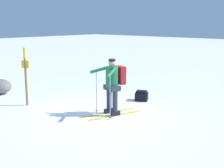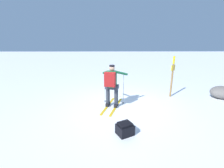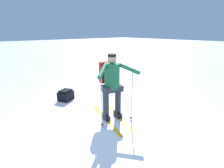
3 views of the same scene
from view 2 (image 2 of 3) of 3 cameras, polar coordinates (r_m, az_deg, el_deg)
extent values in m
plane|color=white|center=(6.03, 3.08, -8.11)|extent=(80.00, 80.00, 0.00)
cube|color=gold|center=(5.99, -1.54, -8.21)|extent=(0.58, 1.70, 0.01)
cube|color=black|center=(5.97, -1.55, -7.63)|extent=(0.19, 0.32, 0.12)
cylinder|color=#2D333D|center=(5.82, -1.57, -4.07)|extent=(0.15, 0.15, 0.67)
cube|color=gold|center=(5.91, 1.56, -8.55)|extent=(0.58, 1.70, 0.01)
cube|color=black|center=(5.88, 1.57, -7.98)|extent=(0.19, 0.32, 0.12)
cylinder|color=#2D333D|center=(5.74, 1.60, -4.37)|extent=(0.15, 0.15, 0.67)
cube|color=#2D333D|center=(5.68, 0.00, -1.05)|extent=(0.55, 0.43, 0.14)
cylinder|color=#1E663D|center=(5.60, 0.00, 1.92)|extent=(0.36, 0.36, 0.61)
sphere|color=tan|center=(5.52, 0.00, 6.03)|extent=(0.21, 0.21, 0.21)
cylinder|color=black|center=(5.51, 0.00, 6.95)|extent=(0.20, 0.20, 0.06)
cube|color=maroon|center=(5.33, -0.79, 1.73)|extent=(0.42, 0.28, 0.52)
cylinder|color=#B2B7BC|center=(6.11, -2.72, -1.48)|extent=(0.02, 0.02, 1.27)
cylinder|color=black|center=(6.30, -2.66, -6.48)|extent=(0.07, 0.07, 0.01)
cylinder|color=#1E663D|center=(5.86, -2.52, 4.46)|extent=(0.27, 0.56, 0.24)
cylinder|color=#B2B7BC|center=(5.92, 4.39, -2.06)|extent=(0.02, 0.02, 1.27)
cylinder|color=black|center=(6.11, 4.28, -7.19)|extent=(0.07, 0.07, 0.01)
cylinder|color=#1E663D|center=(5.69, 3.79, 4.12)|extent=(0.50, 0.42, 0.24)
cube|color=black|center=(4.24, 4.95, -16.89)|extent=(0.53, 0.52, 0.28)
cube|color=black|center=(4.15, 5.01, -14.91)|extent=(0.44, 0.42, 0.06)
cylinder|color=olive|center=(7.24, 21.93, 2.52)|extent=(0.08, 0.08, 1.86)
cylinder|color=yellow|center=(7.13, 22.54, 8.50)|extent=(0.09, 0.09, 0.33)
cube|color=yellow|center=(7.17, 22.25, 5.70)|extent=(0.21, 0.15, 0.24)
ellipsoid|color=slate|center=(8.30, 36.42, -2.56)|extent=(1.00, 0.85, 0.55)
camera|label=1|loc=(13.29, -27.46, 14.86)|focal=50.00mm
camera|label=3|loc=(8.90, 17.42, 12.92)|focal=28.00mm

